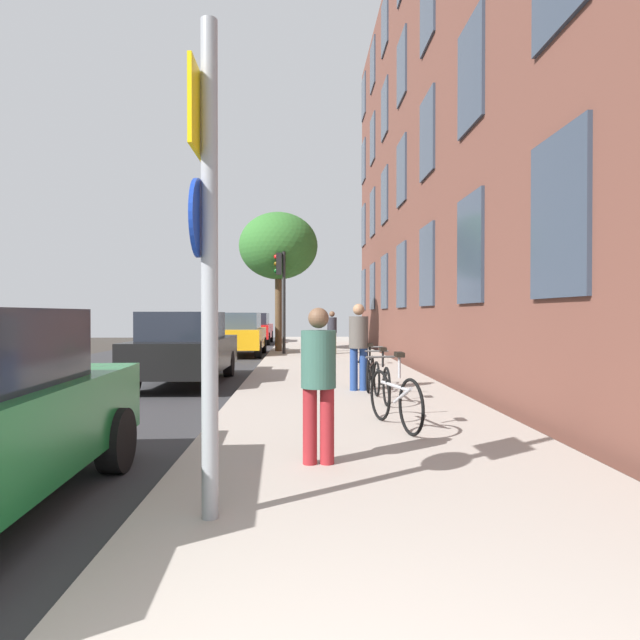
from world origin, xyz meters
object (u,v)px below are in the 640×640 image
object	(u,v)px
sign_post	(206,240)
pedestrian_2	(332,329)
bicycle_1	(381,380)
traffic_light	(281,284)
car_2	(240,334)
bicycle_2	(370,371)
car_1	(185,347)
pedestrian_1	(359,341)
tree_near	(278,247)
bicycle_0	(395,398)
car_3	(253,328)
pedestrian_0	(318,375)
bicycle_3	(362,352)

from	to	relation	value
sign_post	pedestrian_2	size ratio (longest dim) A/B	2.28
bicycle_1	traffic_light	bearing A→B (deg)	100.67
pedestrian_2	car_2	bearing A→B (deg)	169.66
traffic_light	bicycle_2	xyz separation A→B (m)	(2.09, -9.66, -2.22)
car_1	pedestrian_1	bearing A→B (deg)	-27.49
tree_near	pedestrian_1	distance (m)	11.91
bicycle_2	sign_post	bearing A→B (deg)	-106.80
pedestrian_2	bicycle_1	bearing A→B (deg)	-88.80
bicycle_0	car_3	xyz separation A→B (m)	(-3.75, 22.04, 0.34)
sign_post	bicycle_1	world-z (taller)	sign_post
pedestrian_0	car_3	size ratio (longest dim) A/B	0.35
bicycle_3	pedestrian_2	distance (m)	4.33
bicycle_3	pedestrian_2	xyz separation A→B (m)	(-0.63, 4.25, 0.55)
traffic_light	pedestrian_2	world-z (taller)	traffic_light
traffic_light	pedestrian_1	xyz separation A→B (m)	(1.84, -9.82, -1.62)
pedestrian_0	car_1	size ratio (longest dim) A/B	0.34
bicycle_1	bicycle_0	bearing A→B (deg)	-93.72
tree_near	pedestrian_1	world-z (taller)	tree_near
bicycle_1	pedestrian_1	size ratio (longest dim) A/B	1.00
car_1	car_3	xyz separation A→B (m)	(0.06, 16.67, 0.00)
pedestrian_1	car_3	bearing A→B (deg)	101.08
sign_post	car_1	bearing A→B (deg)	102.84
bicycle_3	pedestrian_2	bearing A→B (deg)	98.42
sign_post	car_3	bearing A→B (deg)	94.26
car_2	car_3	bearing A→B (deg)	91.51
pedestrian_1	car_1	xyz separation A→B (m)	(-3.70, 1.92, -0.23)
pedestrian_2	car_3	distance (m)	9.68
sign_post	bicycle_3	xyz separation A→B (m)	(2.42, 11.91, -1.65)
bicycle_3	car_1	xyz separation A→B (m)	(-4.35, -3.46, 0.38)
pedestrian_0	car_1	xyz separation A→B (m)	(-2.77, 7.05, -0.15)
bicycle_0	car_1	world-z (taller)	car_1
bicycle_3	car_2	world-z (taller)	car_2
sign_post	pedestrian_2	distance (m)	16.30
car_1	car_2	xyz separation A→B (m)	(0.28, 8.34, -0.00)
pedestrian_0	pedestrian_2	distance (m)	14.79
pedestrian_0	tree_near	bearing A→B (deg)	93.76
pedestrian_0	pedestrian_2	size ratio (longest dim) A/B	0.98
bicycle_1	bicycle_2	size ratio (longest dim) A/B	0.99
traffic_light	pedestrian_2	xyz separation A→B (m)	(1.86, -0.19, -1.68)
bicycle_1	pedestrian_0	world-z (taller)	pedestrian_0
pedestrian_0	pedestrian_2	world-z (taller)	pedestrian_2
sign_post	traffic_light	world-z (taller)	traffic_light
bicycle_1	car_3	distance (m)	20.26
sign_post	car_3	world-z (taller)	sign_post
bicycle_1	car_1	bearing A→B (deg)	140.85
pedestrian_1	car_3	xyz separation A→B (m)	(-3.64, 18.59, -0.23)
bicycle_0	car_2	xyz separation A→B (m)	(-3.53, 13.71, 0.34)
pedestrian_0	car_3	world-z (taller)	pedestrian_0
traffic_light	bicycle_1	xyz separation A→B (m)	(2.09, -11.11, -2.22)
bicycle_0	traffic_light	bearing A→B (deg)	98.38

